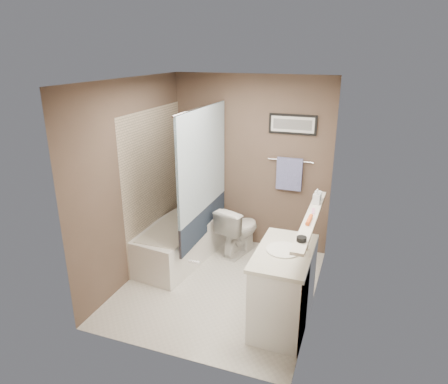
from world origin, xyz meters
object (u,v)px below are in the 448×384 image
(glass_jar, at_px, (318,196))
(bathtub, at_px, (180,241))
(candle_bowl_near, at_px, (302,239))
(hair_brush_front, at_px, (309,220))
(toilet, at_px, (239,229))
(vanity, at_px, (283,290))
(soap_bottle, at_px, (317,197))

(glass_jar, bearing_deg, bathtub, 176.47)
(candle_bowl_near, height_order, hair_brush_front, hair_brush_front)
(toilet, xyz_separation_m, hair_brush_front, (1.08, -1.16, 0.79))
(toilet, bearing_deg, bathtub, 46.39)
(vanity, xyz_separation_m, soap_bottle, (0.19, 0.66, 0.80))
(toilet, relative_size, soap_bottle, 4.14)
(vanity, bearing_deg, soap_bottle, 75.78)
(hair_brush_front, bearing_deg, soap_bottle, 90.00)
(bathtub, distance_m, glass_jar, 2.01)
(candle_bowl_near, xyz_separation_m, soap_bottle, (0.00, 0.95, 0.06))
(toilet, distance_m, candle_bowl_near, 2.09)
(hair_brush_front, distance_m, soap_bottle, 0.51)
(toilet, relative_size, candle_bowl_near, 7.74)
(vanity, bearing_deg, toilet, 125.82)
(toilet, xyz_separation_m, soap_bottle, (1.08, -0.66, 0.85))
(bathtub, relative_size, hair_brush_front, 6.82)
(toilet, height_order, vanity, vanity)
(bathtub, xyz_separation_m, soap_bottle, (1.79, -0.24, 0.95))
(candle_bowl_near, bearing_deg, toilet, 124.05)
(candle_bowl_near, bearing_deg, soap_bottle, 90.00)
(vanity, height_order, hair_brush_front, hair_brush_front)
(bathtub, distance_m, vanity, 1.84)
(bathtub, height_order, candle_bowl_near, candle_bowl_near)
(toilet, bearing_deg, vanity, 139.92)
(toilet, distance_m, soap_bottle, 1.53)
(hair_brush_front, height_order, soap_bottle, soap_bottle)
(soap_bottle, bearing_deg, vanity, -105.69)
(hair_brush_front, xyz_separation_m, soap_bottle, (0.00, 0.51, 0.06))
(glass_jar, bearing_deg, candle_bowl_near, -90.00)
(bathtub, distance_m, hair_brush_front, 2.13)
(bathtub, bearing_deg, vanity, -22.16)
(vanity, distance_m, candle_bowl_near, 0.81)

